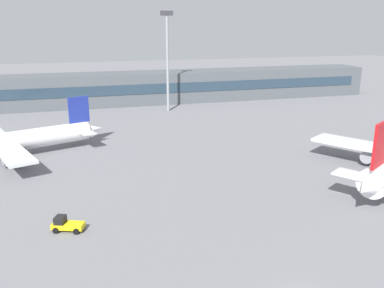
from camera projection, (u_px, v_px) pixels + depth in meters
ground_plane at (183, 161)px, 72.49m from camera, size 400.00×400.00×0.00m
terminal_building at (133, 88)px, 123.69m from camera, size 148.79×12.13×9.00m
baggage_tug_yellow at (66, 224)px, 48.14m from camera, size 3.90×2.82×1.75m
floodlight_tower_west at (167, 55)px, 109.85m from camera, size 3.20×0.80×26.01m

